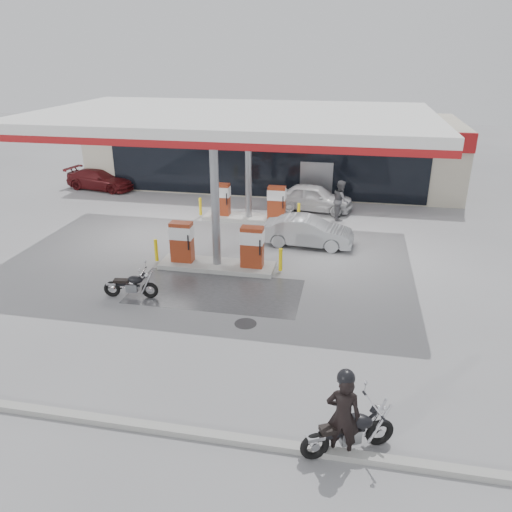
{
  "coord_description": "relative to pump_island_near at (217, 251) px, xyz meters",
  "views": [
    {
      "loc": [
        4.93,
        -15.25,
        7.99
      ],
      "look_at": [
        1.82,
        0.63,
        1.2
      ],
      "focal_mm": 35.0,
      "sensor_mm": 36.0,
      "label": 1
    }
  ],
  "objects": [
    {
      "name": "kerb",
      "position": [
        0.0,
        -9.0,
        -0.64
      ],
      "size": [
        28.0,
        0.25,
        0.15
      ],
      "primitive_type": "cube",
      "color": "gray",
      "rests_on": "ground"
    },
    {
      "name": "drain_cover",
      "position": [
        2.0,
        -4.0,
        -0.71
      ],
      "size": [
        0.7,
        0.7,
        0.01
      ],
      "primitive_type": "cylinder",
      "color": "#38383A",
      "rests_on": "ground"
    },
    {
      "name": "pump_island_near",
      "position": [
        0.0,
        0.0,
        0.0
      ],
      "size": [
        5.14,
        1.3,
        1.78
      ],
      "color": "#9E9E99",
      "rests_on": "ground"
    },
    {
      "name": "main_motorcycle",
      "position": [
        5.29,
        -8.77,
        -0.22
      ],
      "size": [
        1.99,
        1.17,
        1.11
      ],
      "rotation": [
        0.0,
        0.0,
        0.47
      ],
      "color": "black",
      "rests_on": "ground"
    },
    {
      "name": "parked_car_right",
      "position": [
        6.02,
        11.37,
        -0.11
      ],
      "size": [
        4.45,
        2.36,
        1.19
      ],
      "primitive_type": "imported",
      "rotation": [
        0.0,
        0.0,
        1.66
      ],
      "color": "#57131A",
      "rests_on": "ground"
    },
    {
      "name": "hatchback_silver",
      "position": [
        3.24,
        3.06,
        -0.07
      ],
      "size": [
        3.96,
        1.58,
        1.28
      ],
      "primitive_type": "imported",
      "rotation": [
        0.0,
        0.0,
        1.51
      ],
      "color": "#A2A6AA",
      "rests_on": "ground"
    },
    {
      "name": "parked_car_left",
      "position": [
        -10.0,
        10.0,
        -0.09
      ],
      "size": [
        4.55,
        2.5,
        1.25
      ],
      "primitive_type": "imported",
      "rotation": [
        0.0,
        0.0,
        1.39
      ],
      "color": "#531214",
      "rests_on": "ground"
    },
    {
      "name": "parked_motorcycle",
      "position": [
        -2.22,
        -2.99,
        -0.28
      ],
      "size": [
        1.91,
        0.73,
        0.98
      ],
      "rotation": [
        0.0,
        0.0,
        0.12
      ],
      "color": "black",
      "rests_on": "ground"
    },
    {
      "name": "sedan_white",
      "position": [
        3.03,
        8.2,
        -0.01
      ],
      "size": [
        4.26,
        2.13,
        1.39
      ],
      "primitive_type": "imported",
      "rotation": [
        0.0,
        0.0,
        1.45
      ],
      "color": "silver",
      "rests_on": "ground"
    },
    {
      "name": "wet_patch",
      "position": [
        0.5,
        -2.0,
        -0.71
      ],
      "size": [
        6.0,
        3.0,
        0.0
      ],
      "primitive_type": "cube",
      "color": "#4C4C4F",
      "rests_on": "ground"
    },
    {
      "name": "store_building",
      "position": [
        0.01,
        13.94,
        1.3
      ],
      "size": [
        22.0,
        8.22,
        4.0
      ],
      "color": "beige",
      "rests_on": "ground"
    },
    {
      "name": "biker_main",
      "position": [
        5.11,
        -8.87,
        0.28
      ],
      "size": [
        0.74,
        0.5,
        1.97
      ],
      "primitive_type": "imported",
      "rotation": [
        0.0,
        0.0,
        3.1
      ],
      "color": "black",
      "rests_on": "ground"
    },
    {
      "name": "attendant",
      "position": [
        4.47,
        7.0,
        0.28
      ],
      "size": [
        0.88,
        1.06,
        1.97
      ],
      "primitive_type": "imported",
      "rotation": [
        0.0,
        0.0,
        1.71
      ],
      "color": "#4C4C50",
      "rests_on": "ground"
    },
    {
      "name": "canopy",
      "position": [
        0.0,
        3.0,
        4.56
      ],
      "size": [
        16.0,
        10.02,
        5.51
      ],
      "color": "silver",
      "rests_on": "ground"
    },
    {
      "name": "pump_island_far",
      "position": [
        0.0,
        6.0,
        0.0
      ],
      "size": [
        5.14,
        1.3,
        1.78
      ],
      "color": "#9E9E99",
      "rests_on": "ground"
    },
    {
      "name": "ground",
      "position": [
        0.0,
        -2.0,
        -0.71
      ],
      "size": [
        90.0,
        90.0,
        0.0
      ],
      "primitive_type": "plane",
      "color": "gray",
      "rests_on": "ground"
    }
  ]
}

